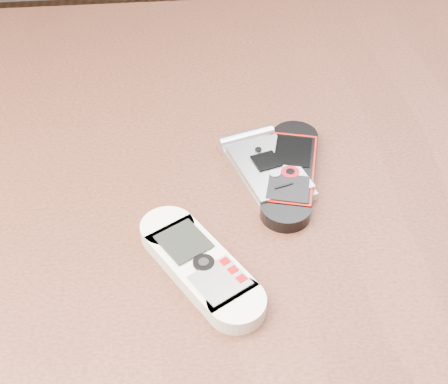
{
  "coord_description": "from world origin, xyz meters",
  "views": [
    {
      "loc": [
        -0.03,
        -0.41,
        1.14
      ],
      "look_at": [
        0.01,
        0.0,
        0.76
      ],
      "focal_mm": 50.0,
      "sensor_mm": 36.0,
      "label": 1
    }
  ],
  "objects_px": {
    "nokia_black_red": "(290,172)",
    "nokia_white": "(200,265)",
    "motorola_razr": "(267,169)",
    "table": "(219,275)"
  },
  "relations": [
    {
      "from": "nokia_white",
      "to": "motorola_razr",
      "type": "relative_size",
      "value": 1.29
    },
    {
      "from": "nokia_black_red",
      "to": "motorola_razr",
      "type": "bearing_deg",
      "value": -178.43
    },
    {
      "from": "nokia_white",
      "to": "motorola_razr",
      "type": "xyz_separation_m",
      "value": [
        0.07,
        0.11,
        0.0
      ]
    },
    {
      "from": "table",
      "to": "motorola_razr",
      "type": "distance_m",
      "value": 0.13
    },
    {
      "from": "table",
      "to": "nokia_black_red",
      "type": "relative_size",
      "value": 8.18
    },
    {
      "from": "nokia_black_red",
      "to": "motorola_razr",
      "type": "xyz_separation_m",
      "value": [
        -0.02,
        0.01,
        0.0
      ]
    },
    {
      "from": "table",
      "to": "motorola_razr",
      "type": "xyz_separation_m",
      "value": [
        0.05,
        0.03,
        0.11
      ]
    },
    {
      "from": "motorola_razr",
      "to": "nokia_black_red",
      "type": "bearing_deg",
      "value": -29.9
    },
    {
      "from": "nokia_black_red",
      "to": "nokia_white",
      "type": "bearing_deg",
      "value": -116.19
    },
    {
      "from": "nokia_white",
      "to": "nokia_black_red",
      "type": "distance_m",
      "value": 0.14
    }
  ]
}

